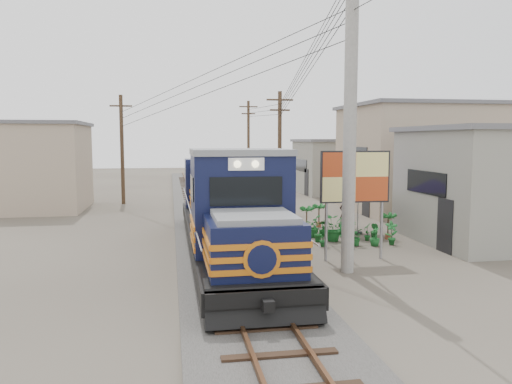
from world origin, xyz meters
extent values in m
plane|color=#473F35|center=(0.00, 0.00, 0.00)|extent=(120.00, 120.00, 0.00)
cube|color=#595651|center=(0.00, 10.00, 0.08)|extent=(3.60, 70.00, 0.16)
cube|color=#51331E|center=(-0.54, 10.00, 0.26)|extent=(0.08, 70.00, 0.12)
cube|color=#51331E|center=(0.54, 10.00, 0.26)|extent=(0.08, 70.00, 0.12)
cube|color=black|center=(0.00, 2.36, 0.74)|extent=(2.73, 15.08, 0.52)
cube|color=black|center=(0.00, -2.36, 0.46)|extent=(2.07, 3.02, 0.61)
cube|color=black|center=(0.00, 7.07, 0.46)|extent=(2.07, 3.02, 0.61)
cube|color=black|center=(0.00, -3.49, 1.55)|extent=(2.24, 2.26, 1.41)
cube|color=black|center=(0.00, -1.13, 2.30)|extent=(2.68, 2.45, 2.92)
cube|color=slate|center=(0.00, -1.13, 3.81)|extent=(2.73, 2.57, 0.17)
cube|color=black|center=(0.00, -2.37, 2.82)|extent=(1.91, 0.06, 0.75)
cube|color=white|center=(0.00, -2.38, 3.53)|extent=(0.94, 0.06, 0.33)
cube|color=black|center=(0.00, 4.71, 1.92)|extent=(2.13, 9.24, 2.17)
cube|color=slate|center=(0.00, 4.71, 3.05)|extent=(1.91, 9.24, 0.17)
cube|color=#C66712|center=(0.00, 2.36, 1.26)|extent=(2.77, 15.08, 0.13)
cube|color=#C66712|center=(0.00, 2.36, 1.55)|extent=(2.77, 15.08, 0.13)
cube|color=#C66712|center=(0.00, 2.36, 1.83)|extent=(2.77, 15.08, 0.13)
cylinder|color=#9E9B93|center=(3.50, -0.50, 5.00)|extent=(0.40, 0.40, 10.00)
cylinder|color=#4C3826|center=(4.50, 14.00, 3.50)|extent=(0.24, 0.24, 7.00)
cube|color=#4C3826|center=(4.50, 14.00, 6.50)|extent=(1.60, 0.10, 0.10)
cube|color=#4C3826|center=(4.50, 14.00, 5.90)|extent=(1.20, 0.10, 0.10)
cylinder|color=#4C3826|center=(4.80, 28.00, 3.75)|extent=(0.24, 0.24, 7.50)
cube|color=#4C3826|center=(4.80, 28.00, 7.00)|extent=(1.60, 0.10, 0.10)
cube|color=#4C3826|center=(4.80, 28.00, 6.40)|extent=(1.20, 0.10, 0.10)
cylinder|color=#4C3826|center=(-5.00, 18.00, 3.50)|extent=(0.24, 0.24, 7.00)
cube|color=#4C3826|center=(-5.00, 18.00, 6.50)|extent=(1.60, 0.10, 0.10)
cube|color=#4C3826|center=(-5.00, 18.00, 5.90)|extent=(1.20, 0.10, 0.10)
cube|color=gray|center=(11.50, 3.00, 2.25)|extent=(7.00, 6.00, 4.50)
cube|color=slate|center=(11.50, 3.00, 4.60)|extent=(7.35, 6.30, 0.20)
cube|color=black|center=(7.98, 3.00, 2.48)|extent=(0.05, 3.00, 0.90)
cube|color=tan|center=(12.50, 12.00, 3.00)|extent=(8.00, 7.00, 6.00)
cube|color=slate|center=(12.50, 12.00, 6.10)|extent=(8.40, 7.35, 0.20)
cube|color=black|center=(8.48, 12.00, 3.30)|extent=(0.05, 3.50, 0.90)
cube|color=gray|center=(11.00, 22.00, 2.00)|extent=(6.00, 6.00, 4.00)
cube|color=slate|center=(11.00, 22.00, 4.10)|extent=(6.30, 6.30, 0.20)
cube|color=black|center=(7.98, 22.00, 2.20)|extent=(0.05, 3.00, 0.90)
cube|color=tan|center=(-10.00, 16.00, 2.50)|extent=(6.00, 6.00, 5.00)
cube|color=slate|center=(-10.00, 16.00, 5.10)|extent=(6.30, 6.30, 0.20)
cylinder|color=#99999E|center=(3.28, 1.01, 1.39)|extent=(0.10, 0.10, 2.78)
cylinder|color=#99999E|center=(5.28, 1.00, 1.39)|extent=(0.10, 0.10, 2.78)
cube|color=black|center=(4.28, 1.00, 2.89)|extent=(2.45, 0.14, 1.78)
cube|color=#B83E18|center=(4.28, 0.97, 2.89)|extent=(2.34, 0.10, 1.67)
cylinder|color=black|center=(6.18, 5.52, 0.05)|extent=(0.44, 0.44, 0.10)
cylinder|color=#99999E|center=(6.18, 5.52, 1.09)|extent=(0.05, 0.05, 2.19)
cone|color=#4E2B83|center=(6.18, 5.52, 2.14)|extent=(2.62, 2.62, 0.55)
imported|color=black|center=(6.09, 6.96, 0.74)|extent=(0.61, 0.47, 1.49)
imported|color=#1B5F25|center=(3.88, 3.25, 0.42)|extent=(0.53, 0.50, 0.83)
imported|color=#1B5F25|center=(4.69, 2.97, 0.55)|extent=(0.65, 0.73, 1.11)
imported|color=#1B5F25|center=(5.21, 3.22, 0.36)|extent=(0.83, 0.80, 0.72)
imported|color=#1B5F25|center=(5.92, 3.01, 0.37)|extent=(0.42, 0.42, 0.73)
imported|color=#1B5F25|center=(6.65, 3.10, 0.48)|extent=(0.54, 0.40, 0.95)
imported|color=#1B5F25|center=(3.91, 4.14, 0.35)|extent=(0.48, 0.45, 0.70)
imported|color=#1B5F25|center=(4.56, 4.20, 0.51)|extent=(1.22, 1.21, 1.02)
imported|color=#1B5F25|center=(5.29, 4.10, 0.42)|extent=(0.66, 0.66, 0.85)
imported|color=#1B5F25|center=(6.03, 4.06, 0.38)|extent=(0.41, 0.47, 0.75)
imported|color=#1B5F25|center=(6.48, 4.35, 0.34)|extent=(0.39, 0.44, 0.68)
imported|color=#1B5F25|center=(3.98, 5.17, 0.46)|extent=(0.96, 1.03, 0.93)
imported|color=#1B5F25|center=(4.51, 5.26, 0.34)|extent=(0.48, 0.48, 0.68)
imported|color=#1B5F25|center=(5.33, 5.40, 0.45)|extent=(0.49, 0.56, 0.89)
camera|label=1|loc=(-1.94, -15.17, 4.16)|focal=35.00mm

